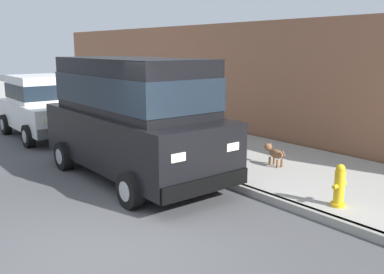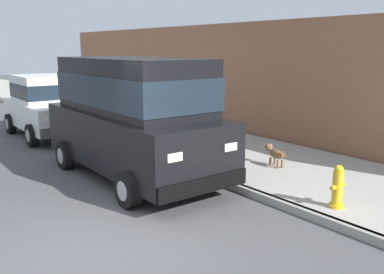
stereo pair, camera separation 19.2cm
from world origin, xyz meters
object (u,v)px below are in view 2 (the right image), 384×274
dog_brown (275,153)px  fire_hydrant (337,188)px  car_black_van (132,113)px  car_white_hatchback (46,105)px

dog_brown → fire_hydrant: 2.56m
car_black_van → fire_hydrant: size_ratio=6.79×
dog_brown → fire_hydrant: fire_hydrant is taller
car_white_hatchback → dog_brown: (2.61, -7.03, -0.55)m
dog_brown → fire_hydrant: (-1.10, -2.31, 0.05)m
fire_hydrant → car_white_hatchback: bearing=99.2°
car_black_van → car_white_hatchback: (0.06, 5.45, -0.42)m
car_white_hatchback → fire_hydrant: 9.48m
car_black_van → fire_hydrant: bearing=-68.0°
car_black_van → car_white_hatchback: size_ratio=1.29×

